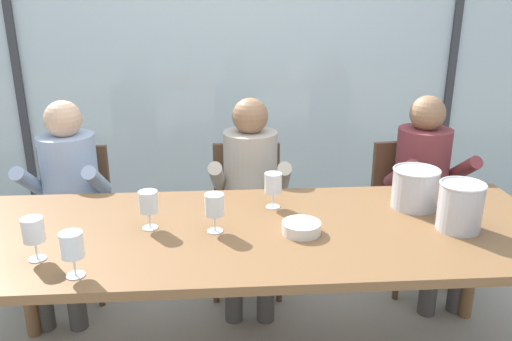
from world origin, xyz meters
The scene contains 20 objects.
ground centered at (0.00, 1.00, 0.00)m, with size 14.00×14.00×0.00m, color #9E9384.
window_glass_panel centered at (0.00, 2.14, 1.30)m, with size 7.82×0.03×2.60m, color silver.
window_mullion_left centered at (-1.76, 2.12, 1.30)m, with size 0.06×0.06×2.60m, color #38383D.
window_mullion_right centered at (1.76, 2.12, 1.30)m, with size 0.06×0.06×2.60m, color #38383D.
hillside_vineyard centered at (0.00, 5.54, 0.81)m, with size 13.82×2.40×1.63m, color #477A38.
dining_table centered at (0.00, 0.00, 0.71)m, with size 2.62×0.96×0.78m.
chair_near_curtain centered at (-1.09, 0.92, 0.51)m, with size 0.45×0.45×0.88m.
chair_left_of_center centered at (-0.02, 0.90, 0.51)m, with size 0.46×0.46×0.88m.
chair_center centered at (1.01, 0.89, 0.51)m, with size 0.50×0.50×0.88m.
person_pale_blue_shirt centered at (-1.06, 0.75, 0.69)m, with size 0.47×0.62×1.20m.
person_beige_jumper centered at (0.00, 0.75, 0.69)m, with size 0.48×0.63×1.20m.
person_maroon_top centered at (1.06, 0.75, 0.69)m, with size 0.49×0.63×1.20m.
ice_bucket_primary centered at (0.76, 0.19, 0.88)m, with size 0.23×0.23×0.19m.
ice_bucket_secondary centered at (0.86, -0.07, 0.89)m, with size 0.20×0.20×0.22m.
tasting_bowl centered at (0.17, -0.06, 0.80)m, with size 0.17×0.17×0.05m, color silver.
wine_glass_by_left_taster centered at (-0.90, -0.22, 0.90)m, with size 0.08×0.08×0.17m.
wine_glass_near_bucket centered at (-0.49, 0.03, 0.89)m, with size 0.08×0.08×0.17m.
wine_glass_center_pour centered at (-0.71, -0.36, 0.89)m, with size 0.08×0.08×0.17m.
wine_glass_by_right_taster centered at (-0.21, -0.02, 0.89)m, with size 0.08×0.08×0.17m.
wine_glass_spare_empty centered at (0.07, 0.23, 0.89)m, with size 0.08×0.08×0.17m.
Camera 1 is at (-0.17, -2.04, 1.75)m, focal length 35.72 mm.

